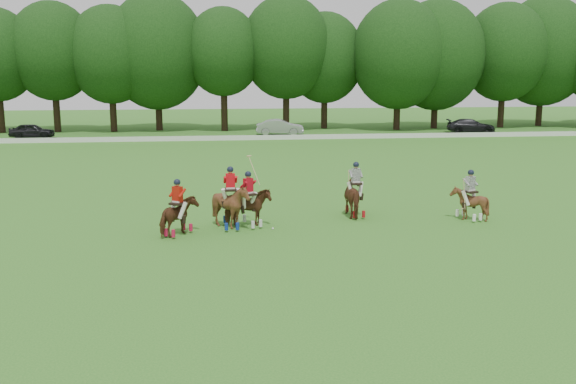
{
  "coord_description": "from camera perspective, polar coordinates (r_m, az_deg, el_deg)",
  "views": [
    {
      "loc": [
        -2.11,
        -20.85,
        6.11
      ],
      "look_at": [
        1.13,
        4.2,
        1.4
      ],
      "focal_mm": 40.0,
      "sensor_mm": 36.0,
      "label": 1
    }
  ],
  "objects": [
    {
      "name": "car_left",
      "position": [
        65.64,
        -21.8,
        5.08
      ],
      "size": [
        4.1,
        1.7,
        1.39
      ],
      "primitive_type": "imported",
      "rotation": [
        0.0,
        0.0,
        1.56
      ],
      "color": "black",
      "rests_on": "ground"
    },
    {
      "name": "car_mid",
      "position": [
        64.01,
        -0.72,
        5.78
      ],
      "size": [
        4.87,
        2.24,
        1.55
      ],
      "primitive_type": "imported",
      "rotation": [
        0.0,
        0.0,
        1.44
      ],
      "color": "#A4A4A9",
      "rests_on": "ground"
    },
    {
      "name": "polo_ball",
      "position": [
        25.36,
        -1.35,
        -3.28
      ],
      "size": [
        0.09,
        0.09,
        0.09
      ],
      "primitive_type": "sphere",
      "color": "white",
      "rests_on": "ground"
    },
    {
      "name": "car_right",
      "position": [
        69.18,
        15.94,
        5.68
      ],
      "size": [
        5.21,
        3.08,
        1.41
      ],
      "primitive_type": "imported",
      "rotation": [
        0.0,
        0.0,
        1.33
      ],
      "color": "black",
      "rests_on": "ground"
    },
    {
      "name": "polo_red_b",
      "position": [
        25.75,
        -3.54,
        -1.36
      ],
      "size": [
        1.99,
        1.91,
        2.8
      ],
      "color": "#4F2515",
      "rests_on": "ground"
    },
    {
      "name": "tree_line",
      "position": [
        68.97,
        -5.52,
        12.28
      ],
      "size": [
        117.98,
        14.32,
        14.75
      ],
      "color": "black",
      "rests_on": "ground"
    },
    {
      "name": "polo_stripe_a",
      "position": [
        27.71,
        6.02,
        -0.41
      ],
      "size": [
        1.24,
        2.01,
        2.37
      ],
      "color": "#4F2515",
      "rests_on": "ground"
    },
    {
      "name": "polo_stripe_b",
      "position": [
        27.94,
        15.82,
        -0.9
      ],
      "size": [
        1.49,
        1.58,
        2.14
      ],
      "color": "#4F2515",
      "rests_on": "ground"
    },
    {
      "name": "polo_red_a",
      "position": [
        24.68,
        -9.74,
        -2.08
      ],
      "size": [
        1.64,
        1.85,
        2.18
      ],
      "color": "#4F2515",
      "rests_on": "ground"
    },
    {
      "name": "ground",
      "position": [
        21.83,
        -1.53,
        -5.7
      ],
      "size": [
        180.0,
        180.0,
        0.0
      ],
      "primitive_type": "plane",
      "color": "#2B7020",
      "rests_on": "ground"
    },
    {
      "name": "boundary_rail",
      "position": [
        59.18,
        -5.31,
        4.81
      ],
      "size": [
        120.0,
        0.1,
        0.44
      ],
      "primitive_type": "cube",
      "color": "white",
      "rests_on": "ground"
    },
    {
      "name": "polo_red_c",
      "position": [
        25.55,
        -5.11,
        -1.21
      ],
      "size": [
        1.47,
        1.64,
        2.48
      ],
      "color": "#4F2515",
      "rests_on": "ground"
    }
  ]
}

